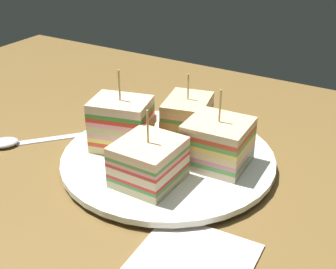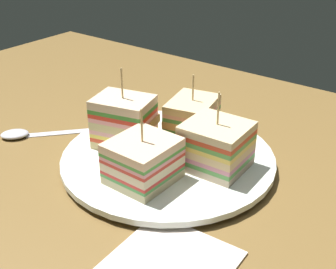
# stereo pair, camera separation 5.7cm
# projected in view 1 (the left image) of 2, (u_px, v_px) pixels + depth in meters

# --- Properties ---
(ground_plane) EXTENTS (1.21, 0.75, 0.02)m
(ground_plane) POSITION_uv_depth(u_px,v_px,m) (168.00, 170.00, 0.60)
(ground_plane) COLOR brown
(plate) EXTENTS (0.28, 0.28, 0.01)m
(plate) POSITION_uv_depth(u_px,v_px,m) (168.00, 159.00, 0.59)
(plate) COLOR white
(plate) RESTS_ON ground_plane
(sandwich_wedge_0) EXTENTS (0.08, 0.07, 0.10)m
(sandwich_wedge_0) POSITION_uv_depth(u_px,v_px,m) (217.00, 143.00, 0.56)
(sandwich_wedge_0) COLOR beige
(sandwich_wedge_0) RESTS_ON plate
(sandwich_wedge_1) EXTENTS (0.07, 0.09, 0.09)m
(sandwich_wedge_1) POSITION_uv_depth(u_px,v_px,m) (187.00, 117.00, 0.63)
(sandwich_wedge_1) COLOR beige
(sandwich_wedge_1) RESTS_ON plate
(sandwich_wedge_2) EXTENTS (0.09, 0.07, 0.11)m
(sandwich_wedge_2) POSITION_uv_depth(u_px,v_px,m) (122.00, 124.00, 0.59)
(sandwich_wedge_2) COLOR #D9BF7E
(sandwich_wedge_2) RESTS_ON plate
(sandwich_wedge_3) EXTENTS (0.07, 0.08, 0.09)m
(sandwich_wedge_3) POSITION_uv_depth(u_px,v_px,m) (149.00, 162.00, 0.52)
(sandwich_wedge_3) COLOR #CFBC8D
(sandwich_wedge_3) RESTS_ON plate
(chip_pile) EXTENTS (0.07, 0.06, 0.03)m
(chip_pile) POSITION_uv_depth(u_px,v_px,m) (159.00, 150.00, 0.57)
(chip_pile) COLOR #E6D779
(chip_pile) RESTS_ON plate
(salad_garnish) EXTENTS (0.06, 0.08, 0.01)m
(salad_garnish) POSITION_uv_depth(u_px,v_px,m) (219.00, 131.00, 0.63)
(salad_garnish) COLOR #53A74B
(salad_garnish) RESTS_ON plate
(spoon) EXTENTS (0.12, 0.13, 0.01)m
(spoon) POSITION_uv_depth(u_px,v_px,m) (17.00, 141.00, 0.64)
(spoon) COLOR silver
(spoon) RESTS_ON ground_plane
(napkin) EXTENTS (0.12, 0.11, 0.01)m
(napkin) POSITION_uv_depth(u_px,v_px,m) (193.00, 260.00, 0.43)
(napkin) COLOR silver
(napkin) RESTS_ON ground_plane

